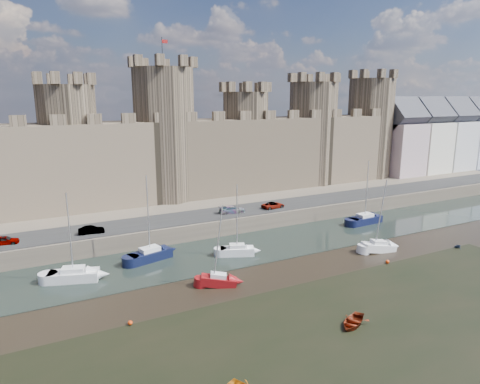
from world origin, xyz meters
The scene contains 20 objects.
ground centered at (0.00, 0.00, 0.00)m, with size 160.00×160.00×0.00m, color black.
water_channel centered at (0.00, 24.00, 0.04)m, with size 160.00×12.00×0.08m, color black.
quay centered at (0.00, 60.00, 1.25)m, with size 160.00×60.00×2.50m, color #4C443A.
road centered at (0.00, 34.00, 2.55)m, with size 160.00×7.00×0.10m, color black.
castle centered at (-0.64, 48.00, 11.67)m, with size 108.50×11.00×29.00m.
townhouses centered at (71.50, 46.00, 10.59)m, with size 35.50×9.05×18.13m.
car_0 centered at (-24.05, 33.09, 3.07)m, with size 1.35×3.35×1.14m, color gray.
car_1 centered at (-13.67, 32.53, 3.06)m, with size 1.19×3.40×1.12m, color gray.
car_2 centered at (7.91, 33.22, 3.11)m, with size 1.70×4.17×1.21m, color gray.
car_3 centered at (15.30, 32.81, 3.05)m, with size 1.84×3.99×1.11m, color gray.
sailboat_0 centered at (-17.13, 23.49, 0.80)m, with size 5.93×3.75×10.35m.
sailboat_1 centered at (-7.59, 25.68, 0.86)m, with size 5.92×3.50×11.13m.
sailboat_2 centered at (3.20, 22.16, 0.78)m, with size 4.79×3.29×9.63m.
sailboat_3 centered at (28.63, 25.43, 0.80)m, with size 6.10×2.67×10.47m.
sailboat_4 centered at (-2.80, 14.85, 0.70)m, with size 4.27×3.01×9.31m.
sailboat_5 centered at (21.13, 14.76, 0.72)m, with size 4.88×2.65×9.98m.
dinghy_4 centered at (4.74, 1.36, 0.34)m, with size 2.37×0.69×3.31m, color maroon.
dinghy_7 centered at (31.96, 10.65, 0.30)m, with size 1.00×0.61×1.16m, color black.
buoy_1 centered at (-13.59, 10.92, 0.22)m, with size 0.45×0.45×0.45m, color red.
buoy_3 centered at (18.96, 10.95, 0.24)m, with size 0.49×0.49×0.49m, color red.
Camera 1 is at (-20.90, -25.83, 20.89)m, focal length 32.00 mm.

